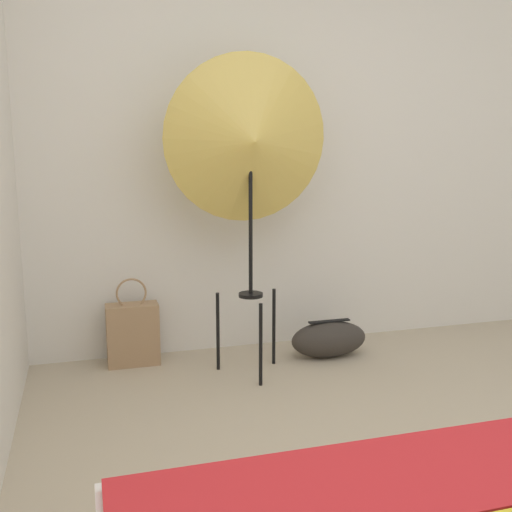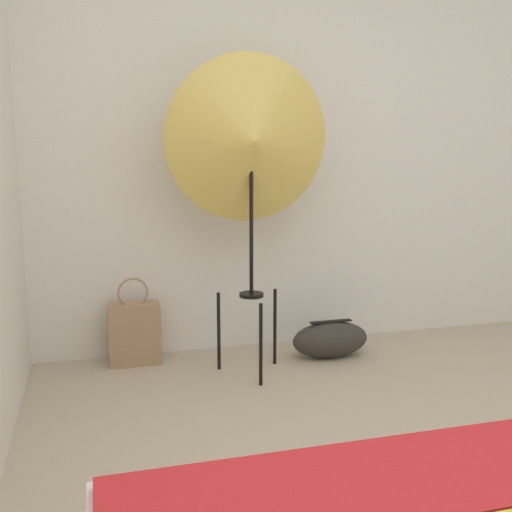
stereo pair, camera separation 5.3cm
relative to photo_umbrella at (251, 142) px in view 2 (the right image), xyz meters
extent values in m
cube|color=silver|center=(0.09, 0.50, -0.01)|extent=(8.00, 0.05, 2.60)
cube|color=red|center=(0.04, -1.78, -0.96)|extent=(1.83, 0.43, 0.04)
cylinder|color=black|center=(0.00, -0.20, -1.08)|extent=(0.02, 0.02, 0.46)
cylinder|color=black|center=(-0.17, 0.10, -1.08)|extent=(0.02, 0.02, 0.46)
cylinder|color=black|center=(0.17, 0.10, -1.08)|extent=(0.02, 0.02, 0.46)
cylinder|color=black|center=(0.00, 0.00, -0.85)|extent=(0.14, 0.14, 0.02)
cylinder|color=black|center=(0.00, 0.00, -0.42)|extent=(0.02, 0.02, 0.86)
cone|color=#D1B251|center=(0.00, 0.00, 0.01)|extent=(0.92, 0.27, 0.94)
cube|color=#9E7A56|center=(-0.64, 0.33, -1.12)|extent=(0.30, 0.14, 0.37)
torus|color=#9E7A56|center=(-0.64, 0.33, -0.87)|extent=(0.18, 0.01, 0.18)
ellipsoid|color=#332D28|center=(0.53, 0.12, -1.20)|extent=(0.48, 0.22, 0.22)
cube|color=black|center=(0.53, 0.12, -1.08)|extent=(0.27, 0.04, 0.01)
camera|label=1|loc=(-0.89, -3.15, -0.02)|focal=42.00mm
camera|label=2|loc=(-0.84, -3.17, -0.02)|focal=42.00mm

